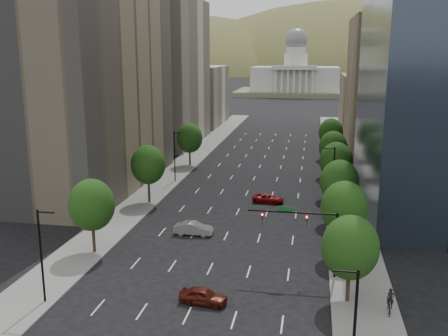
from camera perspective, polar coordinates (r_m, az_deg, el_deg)
The scene contains 26 objects.
sidewalk_left at distance 86.45m, azimuth -7.66°, elevation -2.26°, with size 6.00×200.00×0.15m, color slate.
sidewalk_right at distance 82.68m, azimuth 13.31°, elevation -3.22°, with size 6.00×200.00×0.15m, color slate.
midrise_cream_left at distance 127.44m, azimuth -6.12°, elevation 10.62°, with size 14.00×30.00×35.00m, color beige.
filler_left at distance 159.89m, azimuth -2.74°, elevation 8.11°, with size 14.00×26.00×18.00m, color beige.
parking_tan_right at distance 120.49m, azimuth 17.27°, elevation 8.79°, with size 14.00×30.00×30.00m, color #8C7759.
filler_right at distance 153.76m, azimuth 15.64°, elevation 7.07°, with size 14.00×26.00×16.00m, color #8C7759.
tree_right_0 at distance 47.76m, azimuth 13.98°, elevation -8.65°, with size 5.20×5.20×8.39m.
tree_right_1 at distance 58.01m, azimuth 13.33°, elevation -4.34°, with size 5.20×5.20×8.75m.
tree_right_2 at distance 69.58m, azimuth 12.82°, elevation -1.53°, with size 5.20×5.20×8.61m.
tree_right_3 at distance 81.19m, azimuth 12.47°, elevation 0.77°, with size 5.20×5.20×8.89m.
tree_right_4 at distance 95.00m, azimuth 12.15°, elevation 2.28°, with size 5.20×5.20×8.46m.
tree_right_5 at distance 110.71m, azimuth 11.90°, elevation 3.94°, with size 5.20×5.20×8.75m.
tree_left_0 at distance 59.28m, azimuth -14.63°, elevation -4.04°, with size 5.20×5.20×8.75m.
tree_left_1 at distance 77.21m, azimuth -8.52°, elevation 0.36°, with size 5.20×5.20×8.97m.
tree_left_2 at distance 101.77m, azimuth -3.89°, elevation 3.37°, with size 5.20×5.20×8.68m.
streetlight_rs at distance 36.22m, azimuth 14.34°, elevation -16.99°, with size 1.70×0.20×9.00m.
streetlight_rn at distance 76.53m, azimuth 12.15°, elevation -0.77°, with size 1.70×0.20×9.00m.
streetlight_ls at distance 49.30m, azimuth -19.78°, elevation -9.04°, with size 1.70×0.20×9.00m.
streetlight_ln at distance 89.42m, azimuth -5.52°, elevation 1.45°, with size 1.70×0.20×9.00m.
traffic_signal at distance 52.37m, azimuth 9.81°, elevation -6.74°, with size 9.12×0.40×7.38m.
capitol at distance 269.62m, azimuth 7.99°, elevation 9.92°, with size 60.00×40.00×35.20m.
foothills at distance 622.16m, azimuth 12.37°, elevation 7.17°, with size 720.00×413.00×263.00m.
car_maroon at distance 48.10m, azimuth -2.35°, elevation -14.15°, with size 1.79×4.46×1.52m, color #4E160D.
car_silver at distance 64.69m, azimuth -3.43°, elevation -6.78°, with size 1.72×4.94×1.63m, color #97969B.
car_red_far at distance 78.11m, azimuth 4.98°, elevation -3.41°, with size 2.21×4.79×1.33m, color maroon.
cyclist at distance 48.37m, azimuth 18.12°, elevation -14.43°, with size 0.82×1.83×2.35m.
Camera 1 is at (10.29, -19.34, 22.73)m, focal length 40.74 mm.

